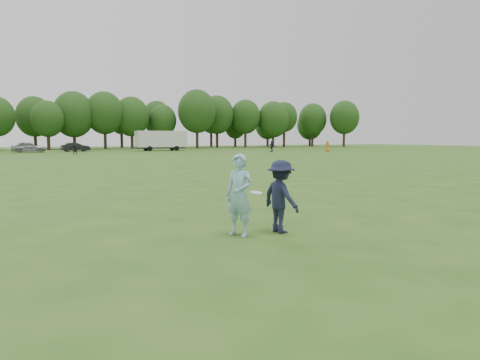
{
  "coord_description": "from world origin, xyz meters",
  "views": [
    {
      "loc": [
        -4.86,
        -8.52,
        2.1
      ],
      "look_at": [
        -0.37,
        0.54,
        1.1
      ],
      "focal_mm": 32.0,
      "sensor_mm": 36.0,
      "label": 1
    }
  ],
  "objects_px": {
    "player_far_d": "(75,148)",
    "player_far_b": "(272,147)",
    "thrower": "(239,195)",
    "car_e": "(29,147)",
    "defender": "(281,196)",
    "car_f": "(75,147)",
    "cargo_trailer": "(161,140)",
    "player_far_c": "(327,146)",
    "field_cone": "(230,151)"
  },
  "relations": [
    {
      "from": "player_far_d",
      "to": "player_far_b",
      "type": "bearing_deg",
      "value": 0.58
    },
    {
      "from": "thrower",
      "to": "player_far_d",
      "type": "relative_size",
      "value": 1.15
    },
    {
      "from": "thrower",
      "to": "player_far_b",
      "type": "relative_size",
      "value": 1.08
    },
    {
      "from": "player_far_b",
      "to": "car_e",
      "type": "xyz_separation_m",
      "value": [
        -32.03,
        13.47,
        -0.04
      ]
    },
    {
      "from": "defender",
      "to": "player_far_b",
      "type": "height_order",
      "value": "player_far_b"
    },
    {
      "from": "car_f",
      "to": "cargo_trailer",
      "type": "xyz_separation_m",
      "value": [
        12.85,
        -1.84,
        1.09
      ]
    },
    {
      "from": "player_far_d",
      "to": "player_far_c",
      "type": "bearing_deg",
      "value": -0.74
    },
    {
      "from": "player_far_c",
      "to": "field_cone",
      "type": "xyz_separation_m",
      "value": [
        -14.03,
        5.16,
        -0.66
      ]
    },
    {
      "from": "thrower",
      "to": "car_e",
      "type": "distance_m",
      "value": 59.81
    },
    {
      "from": "car_e",
      "to": "cargo_trailer",
      "type": "height_order",
      "value": "cargo_trailer"
    },
    {
      "from": "car_f",
      "to": "player_far_b",
      "type": "bearing_deg",
      "value": -128.05
    },
    {
      "from": "player_far_c",
      "to": "field_cone",
      "type": "height_order",
      "value": "player_far_c"
    },
    {
      "from": "defender",
      "to": "player_far_d",
      "type": "xyz_separation_m",
      "value": [
        0.32,
        49.31,
        -0.04
      ]
    },
    {
      "from": "defender",
      "to": "car_f",
      "type": "xyz_separation_m",
      "value": [
        1.53,
        61.67,
        -0.12
      ]
    },
    {
      "from": "thrower",
      "to": "defender",
      "type": "height_order",
      "value": "thrower"
    },
    {
      "from": "player_far_c",
      "to": "car_e",
      "type": "bearing_deg",
      "value": -1.45
    },
    {
      "from": "defender",
      "to": "car_f",
      "type": "relative_size",
      "value": 0.39
    },
    {
      "from": "player_far_b",
      "to": "field_cone",
      "type": "relative_size",
      "value": 5.44
    },
    {
      "from": "thrower",
      "to": "field_cone",
      "type": "distance_m",
      "value": 54.59
    },
    {
      "from": "player_far_b",
      "to": "car_e",
      "type": "bearing_deg",
      "value": -129.28
    },
    {
      "from": "defender",
      "to": "player_far_d",
      "type": "relative_size",
      "value": 1.05
    },
    {
      "from": "field_cone",
      "to": "car_e",
      "type": "bearing_deg",
      "value": 159.32
    },
    {
      "from": "thrower",
      "to": "player_far_b",
      "type": "height_order",
      "value": "thrower"
    },
    {
      "from": "player_far_b",
      "to": "cargo_trailer",
      "type": "height_order",
      "value": "cargo_trailer"
    },
    {
      "from": "defender",
      "to": "player_far_b",
      "type": "relative_size",
      "value": 0.99
    },
    {
      "from": "defender",
      "to": "car_e",
      "type": "xyz_separation_m",
      "value": [
        -4.89,
        59.81,
        -0.04
      ]
    },
    {
      "from": "player_far_d",
      "to": "car_f",
      "type": "distance_m",
      "value": 12.43
    },
    {
      "from": "defender",
      "to": "player_far_b",
      "type": "distance_m",
      "value": 53.7
    },
    {
      "from": "cargo_trailer",
      "to": "defender",
      "type": "bearing_deg",
      "value": -103.51
    },
    {
      "from": "player_far_c",
      "to": "cargo_trailer",
      "type": "height_order",
      "value": "cargo_trailer"
    },
    {
      "from": "cargo_trailer",
      "to": "thrower",
      "type": "bearing_deg",
      "value": -104.41
    },
    {
      "from": "player_far_d",
      "to": "car_f",
      "type": "xyz_separation_m",
      "value": [
        1.21,
        12.37,
        -0.08
      ]
    },
    {
      "from": "player_far_c",
      "to": "player_far_b",
      "type": "bearing_deg",
      "value": 7.47
    },
    {
      "from": "defender",
      "to": "player_far_c",
      "type": "relative_size",
      "value": 0.99
    },
    {
      "from": "car_e",
      "to": "field_cone",
      "type": "bearing_deg",
      "value": -111.52
    },
    {
      "from": "car_e",
      "to": "cargo_trailer",
      "type": "bearing_deg",
      "value": -90.74
    },
    {
      "from": "defender",
      "to": "player_far_b",
      "type": "bearing_deg",
      "value": -38.66
    },
    {
      "from": "defender",
      "to": "car_f",
      "type": "distance_m",
      "value": 61.69
    },
    {
      "from": "car_f",
      "to": "field_cone",
      "type": "distance_m",
      "value": 23.64
    },
    {
      "from": "car_e",
      "to": "player_far_b",
      "type": "bearing_deg",
      "value": -113.65
    },
    {
      "from": "player_far_d",
      "to": "car_f",
      "type": "relative_size",
      "value": 0.37
    },
    {
      "from": "car_f",
      "to": "player_far_c",
      "type": "bearing_deg",
      "value": -123.62
    },
    {
      "from": "car_e",
      "to": "cargo_trailer",
      "type": "xyz_separation_m",
      "value": [
        19.27,
        0.03,
        1.0
      ]
    },
    {
      "from": "player_far_d",
      "to": "cargo_trailer",
      "type": "relative_size",
      "value": 0.17
    },
    {
      "from": "player_far_b",
      "to": "player_far_d",
      "type": "bearing_deg",
      "value": -112.79
    },
    {
      "from": "player_far_c",
      "to": "car_f",
      "type": "distance_m",
      "value": 38.44
    },
    {
      "from": "field_cone",
      "to": "car_f",
      "type": "bearing_deg",
      "value": 149.54
    },
    {
      "from": "player_far_c",
      "to": "field_cone",
      "type": "relative_size",
      "value": 5.42
    },
    {
      "from": "player_far_b",
      "to": "car_f",
      "type": "bearing_deg",
      "value": -137.39
    },
    {
      "from": "player_far_b",
      "to": "field_cone",
      "type": "distance_m",
      "value": 6.26
    }
  ]
}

